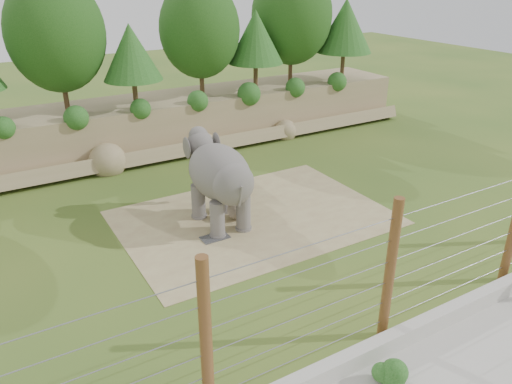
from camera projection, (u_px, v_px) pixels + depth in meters
ground at (286, 257)px, 16.64m from camera, size 90.00×90.00×0.00m
back_embankment at (159, 72)px, 25.21m from camera, size 30.00×5.52×8.77m
dirt_patch at (254, 218)px, 19.22m from camera, size 10.00×7.00×0.02m
drain_grate at (215, 237)px, 17.77m from camera, size 1.00×0.60×0.03m
elephant at (220, 184)px, 18.15m from camera, size 1.80×4.01×3.21m
stone_ball at (237, 210)px, 18.98m from camera, size 0.72×0.72×0.72m
retaining_wall at (396, 339)px, 12.62m from camera, size 26.00×0.35×0.50m
barrier_fence at (390, 271)px, 12.29m from camera, size 20.26×0.26×4.00m
walkway_shrub at (390, 372)px, 11.51m from camera, size 0.61×0.61×0.61m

